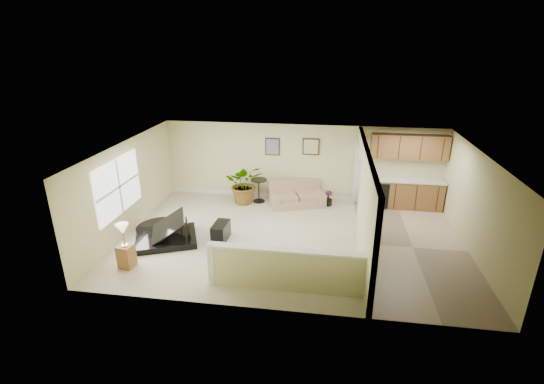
# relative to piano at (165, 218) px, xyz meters

# --- Properties ---
(floor) EXTENTS (9.00, 9.00, 0.00)m
(floor) POSITION_rel_piano_xyz_m (3.32, 0.43, -0.61)
(floor) COLOR beige
(floor) RESTS_ON ground
(back_wall) EXTENTS (9.00, 0.04, 2.50)m
(back_wall) POSITION_rel_piano_xyz_m (3.32, 3.43, 0.64)
(back_wall) COLOR #CBC78A
(back_wall) RESTS_ON floor
(front_wall) EXTENTS (9.00, 0.04, 2.50)m
(front_wall) POSITION_rel_piano_xyz_m (3.32, -2.57, 0.64)
(front_wall) COLOR #CBC78A
(front_wall) RESTS_ON floor
(left_wall) EXTENTS (0.04, 6.00, 2.50)m
(left_wall) POSITION_rel_piano_xyz_m (-1.18, 0.43, 0.64)
(left_wall) COLOR #CBC78A
(left_wall) RESTS_ON floor
(right_wall) EXTENTS (0.04, 6.00, 2.50)m
(right_wall) POSITION_rel_piano_xyz_m (7.82, 0.43, 0.64)
(right_wall) COLOR #CBC78A
(right_wall) RESTS_ON floor
(ceiling) EXTENTS (9.00, 6.00, 0.04)m
(ceiling) POSITION_rel_piano_xyz_m (3.32, 0.43, 1.89)
(ceiling) COLOR silver
(ceiling) RESTS_ON back_wall
(kitchen_vinyl) EXTENTS (2.70, 6.00, 0.01)m
(kitchen_vinyl) POSITION_rel_piano_xyz_m (6.47, 0.43, -0.61)
(kitchen_vinyl) COLOR tan
(kitchen_vinyl) RESTS_ON floor
(interior_partition) EXTENTS (0.18, 5.99, 2.50)m
(interior_partition) POSITION_rel_piano_xyz_m (5.12, 0.68, 0.61)
(interior_partition) COLOR #CBC78A
(interior_partition) RESTS_ON floor
(pony_half_wall) EXTENTS (3.42, 0.22, 1.00)m
(pony_half_wall) POSITION_rel_piano_xyz_m (3.40, -1.87, -0.09)
(pony_half_wall) COLOR #CBC78A
(pony_half_wall) RESTS_ON floor
(left_window) EXTENTS (0.05, 2.15, 1.45)m
(left_window) POSITION_rel_piano_xyz_m (-1.16, -0.07, 0.84)
(left_window) COLOR white
(left_window) RESTS_ON left_wall
(wall_art_left) EXTENTS (0.48, 0.04, 0.58)m
(wall_art_left) POSITION_rel_piano_xyz_m (2.37, 3.40, 1.14)
(wall_art_left) COLOR #352613
(wall_art_left) RESTS_ON back_wall
(wall_mirror) EXTENTS (0.55, 0.04, 0.55)m
(wall_mirror) POSITION_rel_piano_xyz_m (3.62, 3.40, 1.19)
(wall_mirror) COLOR #352613
(wall_mirror) RESTS_ON back_wall
(kitchen_cabinets) EXTENTS (2.36, 0.65, 2.33)m
(kitchen_cabinets) POSITION_rel_piano_xyz_m (6.51, 3.16, 0.26)
(kitchen_cabinets) COLOR brown
(kitchen_cabinets) RESTS_ON floor
(piano) EXTENTS (2.19, 2.15, 1.46)m
(piano) POSITION_rel_piano_xyz_m (0.00, 0.00, 0.00)
(piano) COLOR black
(piano) RESTS_ON floor
(piano_bench) EXTENTS (0.38, 0.72, 0.47)m
(piano_bench) POSITION_rel_piano_xyz_m (1.46, 0.14, -0.38)
(piano_bench) COLOR black
(piano_bench) RESTS_ON floor
(loveseat) EXTENTS (2.00, 1.47, 0.98)m
(loveseat) POSITION_rel_piano_xyz_m (3.25, 2.89, -0.24)
(loveseat) COLOR tan
(loveseat) RESTS_ON floor
(accent_table) EXTENTS (0.54, 0.54, 0.78)m
(accent_table) POSITION_rel_piano_xyz_m (1.99, 2.90, -0.11)
(accent_table) COLOR black
(accent_table) RESTS_ON floor
(palm_plant) EXTENTS (1.37, 1.25, 1.32)m
(palm_plant) POSITION_rel_piano_xyz_m (1.57, 2.76, 0.04)
(palm_plant) COLOR black
(palm_plant) RESTS_ON floor
(small_plant) EXTENTS (0.33, 0.33, 0.48)m
(small_plant) POSITION_rel_piano_xyz_m (4.26, 2.93, -0.41)
(small_plant) COLOR black
(small_plant) RESTS_ON floor
(lamp_stand) EXTENTS (0.37, 0.37, 1.11)m
(lamp_stand) POSITION_rel_piano_xyz_m (-0.36, -1.50, -0.14)
(lamp_stand) COLOR brown
(lamp_stand) RESTS_ON floor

